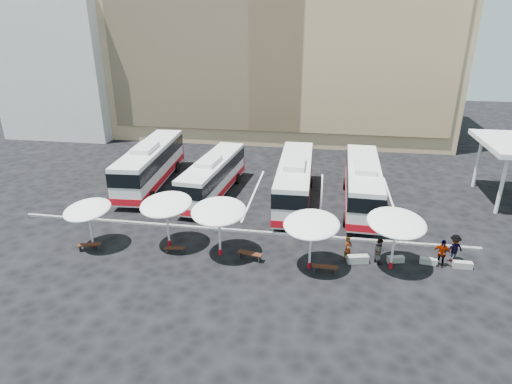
# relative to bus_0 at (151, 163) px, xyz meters

# --- Properties ---
(ground) EXTENTS (120.00, 120.00, 0.00)m
(ground) POSITION_rel_bus_0_xyz_m (9.84, -8.64, -2.10)
(ground) COLOR black
(ground) RESTS_ON ground
(sandstone_building) EXTENTS (42.00, 18.25, 29.60)m
(sandstone_building) POSITION_rel_bus_0_xyz_m (9.84, 23.23, 10.53)
(sandstone_building) COLOR tan
(sandstone_building) RESTS_ON ground
(apartment_block) EXTENTS (14.00, 14.00, 18.00)m
(apartment_block) POSITION_rel_bus_0_xyz_m (-18.16, 19.36, 6.90)
(apartment_block) COLOR beige
(apartment_block) RESTS_ON ground
(curb_divider) EXTENTS (34.00, 0.25, 0.15)m
(curb_divider) POSITION_rel_bus_0_xyz_m (9.84, -8.14, -2.03)
(curb_divider) COLOR black
(curb_divider) RESTS_ON ground
(bay_lines) EXTENTS (24.15, 12.00, 0.01)m
(bay_lines) POSITION_rel_bus_0_xyz_m (9.84, -0.64, -2.10)
(bay_lines) COLOR white
(bay_lines) RESTS_ON ground
(bus_0) EXTENTS (3.57, 13.09, 4.11)m
(bus_0) POSITION_rel_bus_0_xyz_m (0.00, 0.00, 0.00)
(bus_0) COLOR silver
(bus_0) RESTS_ON ground
(bus_1) EXTENTS (3.46, 11.66, 3.65)m
(bus_1) POSITION_rel_bus_0_xyz_m (6.39, -1.64, -0.24)
(bus_1) COLOR silver
(bus_1) RESTS_ON ground
(bus_2) EXTENTS (3.10, 12.60, 3.98)m
(bus_2) POSITION_rel_bus_0_xyz_m (13.54, -2.02, -0.07)
(bus_2) COLOR silver
(bus_2) RESTS_ON ground
(bus_3) EXTENTS (3.17, 12.47, 3.94)m
(bus_3) POSITION_rel_bus_0_xyz_m (19.14, -1.83, -0.09)
(bus_3) COLOR silver
(bus_3) RESTS_ON ground
(sunshade_0) EXTENTS (4.12, 4.14, 3.28)m
(sunshade_0) POSITION_rel_bus_0_xyz_m (0.47, -11.95, 0.68)
(sunshade_0) COLOR silver
(sunshade_0) RESTS_ON ground
(sunshade_1) EXTENTS (4.20, 4.24, 3.65)m
(sunshade_1) POSITION_rel_bus_0_xyz_m (5.62, -10.96, 1.00)
(sunshade_1) COLOR silver
(sunshade_1) RESTS_ON ground
(sunshade_2) EXTENTS (3.62, 3.66, 3.74)m
(sunshade_2) POSITION_rel_bus_0_xyz_m (9.39, -11.61, 1.08)
(sunshade_2) COLOR silver
(sunshade_2) RESTS_ON ground
(sunshade_3) EXTENTS (4.21, 4.24, 3.60)m
(sunshade_3) POSITION_rel_bus_0_xyz_m (15.32, -12.30, 0.96)
(sunshade_3) COLOR silver
(sunshade_3) RESTS_ON ground
(sunshade_4) EXTENTS (4.29, 4.32, 3.72)m
(sunshade_4) POSITION_rel_bus_0_xyz_m (20.39, -11.49, 1.06)
(sunshade_4) COLOR silver
(sunshade_4) RESTS_ON ground
(wood_bench_0) EXTENTS (1.58, 0.87, 0.47)m
(wood_bench_0) POSITION_rel_bus_0_xyz_m (0.51, -12.47, -1.74)
(wood_bench_0) COLOR black
(wood_bench_0) RESTS_ON ground
(wood_bench_1) EXTENTS (1.39, 0.58, 0.41)m
(wood_bench_1) POSITION_rel_bus_0_xyz_m (6.33, -11.89, -1.78)
(wood_bench_1) COLOR black
(wood_bench_1) RESTS_ON ground
(wood_bench_2) EXTENTS (1.73, 0.79, 0.51)m
(wood_bench_2) POSITION_rel_bus_0_xyz_m (11.47, -11.94, -1.71)
(wood_bench_2) COLOR black
(wood_bench_2) RESTS_ON ground
(wood_bench_3) EXTENTS (1.60, 0.48, 0.49)m
(wood_bench_3) POSITION_rel_bus_0_xyz_m (16.31, -12.73, -1.73)
(wood_bench_3) COLOR black
(wood_bench_3) RESTS_ON ground
(conc_bench_0) EXTENTS (1.41, 0.75, 0.50)m
(conc_bench_0) POSITION_rel_bus_0_xyz_m (18.39, -11.16, -1.85)
(conc_bench_0) COLOR gray
(conc_bench_0) RESTS_ON ground
(conc_bench_1) EXTENTS (1.13, 0.59, 0.40)m
(conc_bench_1) POSITION_rel_bus_0_xyz_m (20.80, -10.71, -1.90)
(conc_bench_1) COLOR gray
(conc_bench_1) RESTS_ON ground
(conc_bench_2) EXTENTS (1.10, 0.47, 0.40)m
(conc_bench_2) POSITION_rel_bus_0_xyz_m (22.85, -10.60, -1.90)
(conc_bench_2) COLOR gray
(conc_bench_2) RESTS_ON ground
(conc_bench_3) EXTENTS (1.16, 0.39, 0.43)m
(conc_bench_3) POSITION_rel_bus_0_xyz_m (24.87, -10.75, -1.88)
(conc_bench_3) COLOR gray
(conc_bench_3) RESTS_ON ground
(passenger_0) EXTENTS (0.71, 0.70, 1.65)m
(passenger_0) POSITION_rel_bus_0_xyz_m (17.72, -10.90, -1.28)
(passenger_0) COLOR black
(passenger_0) RESTS_ON ground
(passenger_1) EXTENTS (1.02, 1.06, 1.72)m
(passenger_1) POSITION_rel_bus_0_xyz_m (19.68, -10.91, -1.24)
(passenger_1) COLOR black
(passenger_1) RESTS_ON ground
(passenger_2) EXTENTS (1.18, 0.75, 1.87)m
(passenger_2) POSITION_rel_bus_0_xyz_m (23.50, -10.77, -1.17)
(passenger_2) COLOR black
(passenger_2) RESTS_ON ground
(passenger_3) EXTENTS (1.36, 1.03, 1.86)m
(passenger_3) POSITION_rel_bus_0_xyz_m (24.44, -9.94, -1.17)
(passenger_3) COLOR black
(passenger_3) RESTS_ON ground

